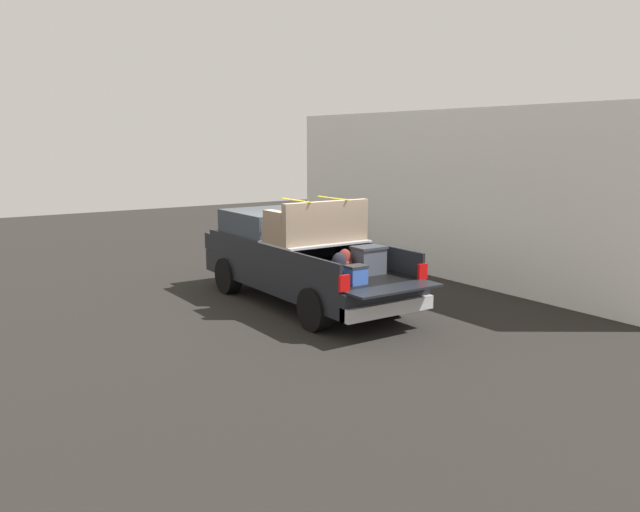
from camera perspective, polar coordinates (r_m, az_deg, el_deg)
ground_plane at (r=13.63m, az=-1.42°, el=-4.18°), size 40.00×40.00×0.00m
pickup_truck at (r=13.71m, az=-2.21°, el=-0.01°), size 6.05×2.06×2.23m
building_facade at (r=16.39m, az=10.56°, el=5.36°), size 11.63×0.36×4.10m
trash_can at (r=18.55m, az=-0.33°, el=1.25°), size 0.60×0.60×0.98m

